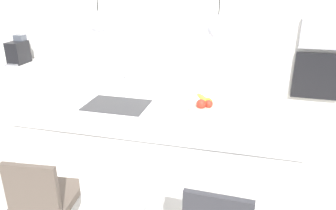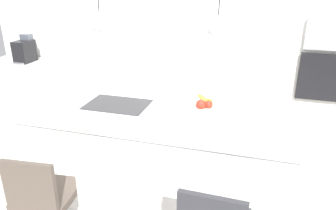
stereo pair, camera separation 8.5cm
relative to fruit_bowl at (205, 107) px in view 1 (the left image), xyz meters
The scene contains 13 objects.
floor 1.06m from the fruit_bowl, behind, with size 6.60×6.60×0.00m, color #BCB7AD.
back_wall 1.70m from the fruit_bowl, 104.33° to the left, with size 6.00×0.10×2.60m, color silver.
kitchen_island 0.66m from the fruit_bowl, behind, with size 2.38×0.99×0.93m.
sink_basin 0.79m from the fruit_bowl, behind, with size 0.56×0.40×0.02m, color #2D2D30.
faucet 0.82m from the fruit_bowl, 167.29° to the left, with size 0.02×0.17×0.22m.
fruit_bowl is the anchor object (origin of this frame).
side_counter 3.12m from the fruit_bowl, 156.12° to the left, with size 1.10×0.60×0.87m, color white.
coffee_machine 3.06m from the fruit_bowl, 155.91° to the left, with size 0.20×0.35×0.38m.
microwave 1.96m from the fruit_bowl, 53.58° to the left, with size 0.54×0.08×0.34m, color #9E9EA3.
oven 1.92m from the fruit_bowl, 53.58° to the left, with size 0.56×0.08×0.56m, color black.
chair_near 1.44m from the fruit_bowl, 140.24° to the right, with size 0.45×0.48×0.86m.
pendant_light_left 1.14m from the fruit_bowl, behind, with size 0.18×0.18×0.78m.
pendant_light_right 0.69m from the fruit_bowl, 23.20° to the right, with size 0.18×0.18×0.78m.
Camera 1 is at (0.76, -2.54, 2.03)m, focal length 35.09 mm.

